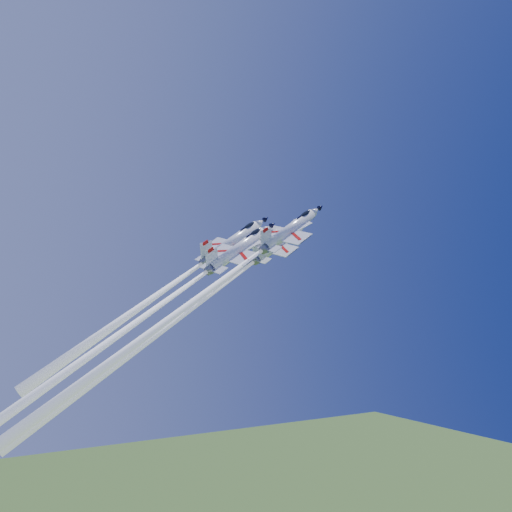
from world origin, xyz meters
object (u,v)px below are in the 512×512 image
jet_left (167,288)px  jet_right (187,306)px  jet_slot (122,332)px  jet_lead (188,311)px

jet_left → jet_right: 11.61m
jet_left → jet_slot: 14.68m
jet_left → jet_slot: size_ratio=0.78×
jet_lead → jet_slot: 14.95m
jet_lead → jet_right: 10.24m
jet_left → jet_right: size_ratio=0.80×
jet_lead → jet_left: (-3.12, 1.88, 3.91)m
jet_left → jet_right: (-1.19, -11.14, -3.05)m
jet_left → jet_slot: bearing=-65.2°
jet_lead → jet_right: jet_right is taller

